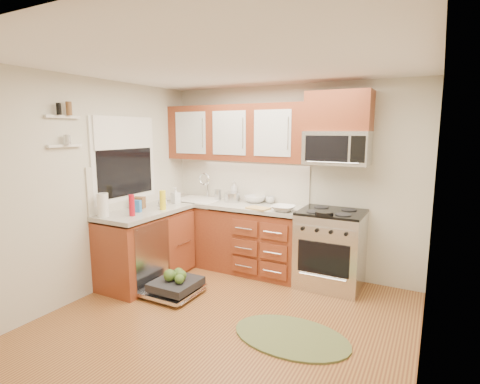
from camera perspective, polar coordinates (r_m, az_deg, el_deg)
The scene contains 38 objects.
floor at distance 3.96m, azimuth -2.50°, elevation -19.47°, with size 3.50×3.50×0.00m, color brown.
ceiling at distance 3.52m, azimuth -2.80°, elevation 19.03°, with size 3.50×3.50×0.00m, color white.
wall_back at distance 5.10m, azimuth 7.44°, elevation 1.86°, with size 3.50×0.04×2.50m, color beige.
wall_front at distance 2.26m, azimuth -26.20°, elevation -8.60°, with size 3.50×0.04×2.50m, color beige.
wall_left at distance 4.66m, azimuth -21.49°, elevation 0.59°, with size 0.04×3.50×2.50m, color beige.
wall_right at distance 3.05m, azimuth 26.99°, elevation -4.12°, with size 0.04×3.50×2.50m, color beige.
base_cabinet_back at distance 5.30m, azimuth -1.33°, elevation -6.90°, with size 2.05×0.60×0.85m, color maroon.
base_cabinet_left at distance 4.99m, azimuth -14.02°, elevation -8.23°, with size 0.60×1.25×0.85m, color maroon.
countertop_back at distance 5.18m, azimuth -1.40°, elevation -1.87°, with size 2.07×0.64×0.05m, color #B4AFA4.
countertop_left at distance 4.86m, azimuth -14.16°, elevation -2.90°, with size 0.64×1.27×0.05m, color #B4AFA4.
backsplash_back at distance 5.38m, azimuth 0.13°, elevation 1.90°, with size 2.05×0.02×0.57m, color beige.
backsplash_left at distance 5.01m, azimuth -16.81°, elevation 0.94°, with size 0.02×1.25×0.57m, color beige.
upper_cabinets at distance 5.20m, azimuth -0.70°, elevation 8.99°, with size 2.05×0.35×0.75m, color maroon, non-canonical shape.
cabinet_over_mw at distance 4.69m, azimuth 14.86°, elevation 11.82°, with size 0.76×0.35×0.47m, color maroon.
range at distance 4.77m, azimuth 13.61°, elevation -8.41°, with size 0.76×0.64×0.95m, color silver, non-canonical shape.
microwave at distance 4.67m, azimuth 14.56°, elevation 6.50°, with size 0.76×0.38×0.40m, color silver, non-canonical shape.
sink at distance 5.45m, azimuth -6.32°, elevation -2.43°, with size 0.62×0.50×0.26m, color white, non-canonical shape.
dishwasher at distance 4.58m, azimuth -10.13°, elevation -14.06°, with size 0.70×0.60×0.20m, color silver, non-canonical shape.
window at distance 4.95m, azimuth -17.20°, elevation 4.80°, with size 0.03×1.05×1.05m, color white, non-canonical shape.
window_blind at distance 4.92m, azimuth -17.17°, elevation 8.62°, with size 0.02×0.96×0.40m, color white.
shelf_upper at distance 4.37m, azimuth -25.39°, elevation 10.33°, with size 0.04×0.40×0.03m, color white.
shelf_lower at distance 4.37m, azimuth -25.12°, elevation 6.41°, with size 0.04×0.40×0.03m, color white.
rug at distance 3.76m, azimuth 7.80°, elevation -21.01°, with size 1.11×0.72×0.02m, color #626A3C, non-canonical shape.
skillet at distance 4.41m, azimuth 12.70°, elevation -3.16°, with size 0.21×0.21×0.04m, color black.
stock_pot at distance 5.21m, azimuth -1.19°, elevation -0.79°, with size 0.22×0.22×0.13m, color silver.
cutting_board at distance 4.74m, azimuth 2.77°, elevation -2.49°, with size 0.28×0.18×0.02m, color tan.
canister at distance 5.35m, azimuth -3.39°, elevation -0.42°, with size 0.09×0.09×0.15m, color silver.
paper_towel_roll at distance 4.58m, azimuth -20.17°, elevation -1.87°, with size 0.13×0.13×0.27m, color white.
mustard_bottle at distance 4.79m, azimuth -11.69°, elevation -1.22°, with size 0.08×0.08×0.24m, color yellow.
red_bottle at distance 4.52m, azimuth -16.17°, elevation -1.96°, with size 0.07×0.07×0.25m, color #AD0E1D.
wooden_box at distance 4.96m, azimuth -15.14°, elevation -1.56°, with size 0.14×0.10×0.14m, color brown.
blue_carton at distance 4.72m, azimuth -15.38°, elevation -2.09°, with size 0.09×0.05×0.15m, color blue.
bowl_a at distance 4.64m, azimuth 6.62°, elevation -2.50°, with size 0.29×0.29×0.07m, color #999999.
bowl_b at distance 5.17m, azimuth 2.27°, elevation -1.10°, with size 0.29×0.29×0.09m, color #999999.
cup at distance 5.13m, azimuth 4.64°, elevation -1.18°, with size 0.12×0.12×0.10m, color #999999.
soap_bottle_a at distance 5.39m, azimuth -0.90°, elevation 0.26°, with size 0.10×0.10×0.26m, color #999999.
soap_bottle_b at distance 5.19m, azimuth -9.79°, elevation -0.50°, with size 0.10×0.10×0.22m, color #999999.
soap_bottle_c at distance 5.01m, azimuth -11.76°, elevation -1.27°, with size 0.12×0.12×0.15m, color #999999.
Camera 1 is at (1.77, -2.98, 1.91)m, focal length 28.00 mm.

